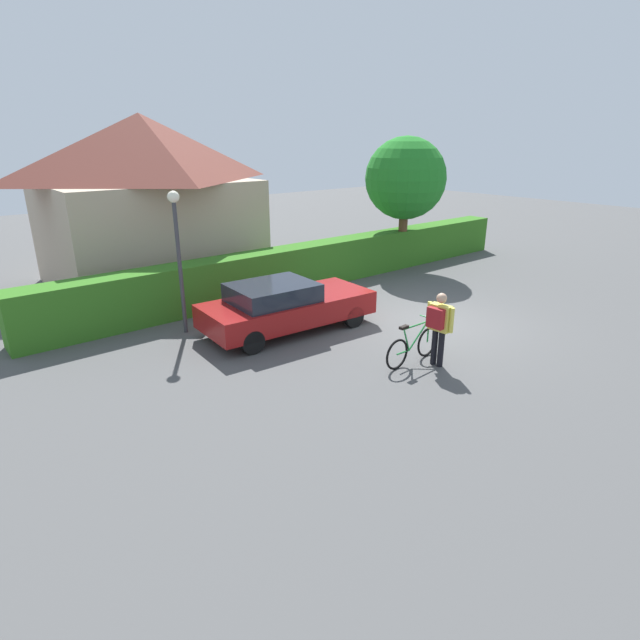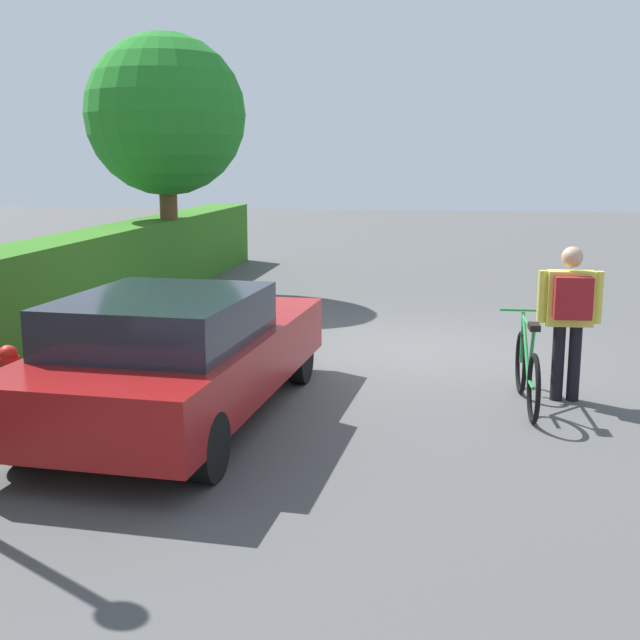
{
  "view_description": "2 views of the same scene",
  "coord_description": "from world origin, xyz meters",
  "px_view_note": "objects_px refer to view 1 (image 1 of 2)",
  "views": [
    {
      "loc": [
        -10.56,
        -7.97,
        4.69
      ],
      "look_at": [
        -4.0,
        -0.07,
        1.0
      ],
      "focal_mm": 28.55,
      "sensor_mm": 36.0,
      "label": 1
    },
    {
      "loc": [
        -10.85,
        -0.54,
        2.53
      ],
      "look_at": [
        -1.86,
        0.88,
        0.73
      ],
      "focal_mm": 46.19,
      "sensor_mm": 36.0,
      "label": 2
    }
  ],
  "objects_px": {
    "street_lamp": "(178,241)",
    "fire_hydrant": "(238,305)",
    "tree_kerbside": "(406,179)",
    "person_rider": "(439,323)",
    "bicycle": "(413,346)",
    "parked_car_near": "(285,306)"
  },
  "relations": [
    {
      "from": "street_lamp",
      "to": "parked_car_near",
      "type": "bearing_deg",
      "value": -37.65
    },
    {
      "from": "parked_car_near",
      "to": "person_rider",
      "type": "height_order",
      "value": "person_rider"
    },
    {
      "from": "bicycle",
      "to": "street_lamp",
      "type": "bearing_deg",
      "value": 121.31
    },
    {
      "from": "person_rider",
      "to": "street_lamp",
      "type": "relative_size",
      "value": 0.46
    },
    {
      "from": "fire_hydrant",
      "to": "bicycle",
      "type": "bearing_deg",
      "value": -73.35
    },
    {
      "from": "person_rider",
      "to": "tree_kerbside",
      "type": "relative_size",
      "value": 0.34
    },
    {
      "from": "bicycle",
      "to": "person_rider",
      "type": "distance_m",
      "value": 0.79
    },
    {
      "from": "tree_kerbside",
      "to": "parked_car_near",
      "type": "bearing_deg",
      "value": -160.35
    },
    {
      "from": "bicycle",
      "to": "street_lamp",
      "type": "xyz_separation_m",
      "value": [
        -3.0,
        4.94,
        1.95
      ]
    },
    {
      "from": "bicycle",
      "to": "street_lamp",
      "type": "relative_size",
      "value": 0.49
    },
    {
      "from": "parked_car_near",
      "to": "person_rider",
      "type": "bearing_deg",
      "value": -71.56
    },
    {
      "from": "bicycle",
      "to": "tree_kerbside",
      "type": "bearing_deg",
      "value": 43.35
    },
    {
      "from": "tree_kerbside",
      "to": "fire_hydrant",
      "type": "distance_m",
      "value": 8.41
    },
    {
      "from": "bicycle",
      "to": "fire_hydrant",
      "type": "relative_size",
      "value": 2.14
    },
    {
      "from": "parked_car_near",
      "to": "bicycle",
      "type": "height_order",
      "value": "parked_car_near"
    },
    {
      "from": "street_lamp",
      "to": "fire_hydrant",
      "type": "height_order",
      "value": "street_lamp"
    },
    {
      "from": "fire_hydrant",
      "to": "street_lamp",
      "type": "bearing_deg",
      "value": 178.14
    },
    {
      "from": "street_lamp",
      "to": "tree_kerbside",
      "type": "relative_size",
      "value": 0.74
    },
    {
      "from": "tree_kerbside",
      "to": "fire_hydrant",
      "type": "bearing_deg",
      "value": -171.82
    },
    {
      "from": "tree_kerbside",
      "to": "fire_hydrant",
      "type": "xyz_separation_m",
      "value": [
        -7.83,
        -1.13,
        -2.87
      ]
    },
    {
      "from": "bicycle",
      "to": "fire_hydrant",
      "type": "height_order",
      "value": "bicycle"
    },
    {
      "from": "parked_car_near",
      "to": "fire_hydrant",
      "type": "distance_m",
      "value": 1.6
    }
  ]
}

